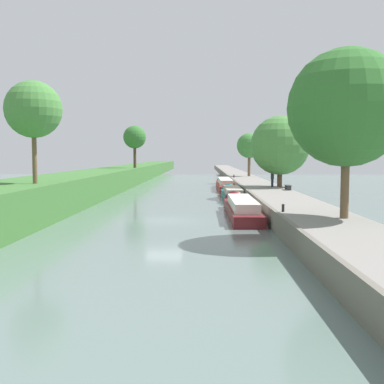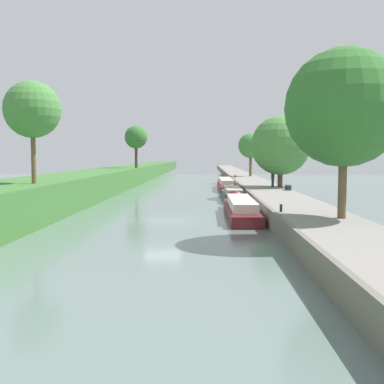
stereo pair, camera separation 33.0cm
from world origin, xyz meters
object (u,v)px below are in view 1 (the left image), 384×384
at_px(narrowboat_maroon, 241,208).
at_px(narrowboat_teal, 232,194).
at_px(person_walking, 272,179).
at_px(mooring_bollard_near, 283,208).
at_px(narrowboat_red, 224,184).
at_px(mooring_bollard_far, 234,176).
at_px(park_bench, 288,186).

relative_size(narrowboat_maroon, narrowboat_teal, 1.12).
xyz_separation_m(person_walking, mooring_bollard_near, (-2.65, -22.30, -0.65)).
relative_size(narrowboat_maroon, narrowboat_red, 0.85).
bearing_deg(person_walking, mooring_bollard_far, 97.30).
xyz_separation_m(narrowboat_maroon, mooring_bollard_far, (1.83, 35.07, 0.85)).
distance_m(narrowboat_maroon, mooring_bollard_near, 8.16).
bearing_deg(park_bench, person_walking, 100.52).
bearing_deg(park_bench, mooring_bollard_far, 97.88).
distance_m(mooring_bollard_far, park_bench, 25.45).
bearing_deg(mooring_bollard_far, mooring_bollard_near, -90.00).
relative_size(person_walking, park_bench, 1.11).
height_order(narrowboat_maroon, person_walking, person_walking).
bearing_deg(mooring_bollard_near, narrowboat_red, 92.79).
height_order(person_walking, park_bench, person_walking).
bearing_deg(narrowboat_red, mooring_bollard_far, 76.49).
bearing_deg(narrowboat_teal, person_walking, 12.79).
bearing_deg(mooring_bollard_near, narrowboat_teal, 94.43).
distance_m(narrowboat_maroon, narrowboat_red, 27.83).
bearing_deg(person_walking, mooring_bollard_near, -96.78).
relative_size(narrowboat_red, park_bench, 10.80).
height_order(narrowboat_red, mooring_bollard_near, mooring_bollard_near).
height_order(narrowboat_maroon, mooring_bollard_near, mooring_bollard_near).
height_order(narrowboat_teal, mooring_bollard_near, mooring_bollard_near).
relative_size(narrowboat_maroon, mooring_bollard_near, 30.63).
distance_m(person_walking, mooring_bollard_far, 20.86).
bearing_deg(mooring_bollard_near, mooring_bollard_far, 90.00).
height_order(narrowboat_teal, mooring_bollard_far, mooring_bollard_far).
xyz_separation_m(narrowboat_teal, person_walking, (4.30, 0.98, 1.55)).
relative_size(mooring_bollard_far, park_bench, 0.30).
distance_m(narrowboat_teal, person_walking, 4.68).
bearing_deg(park_bench, narrowboat_maroon, -118.35).
bearing_deg(narrowboat_red, person_walking, -71.90).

